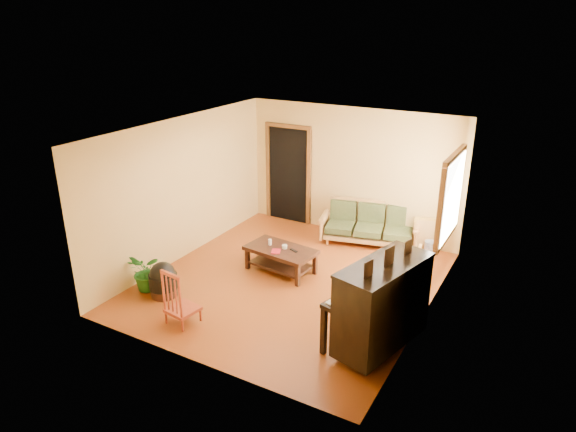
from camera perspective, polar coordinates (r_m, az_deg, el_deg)
The scene contains 16 objects.
floor at distance 8.80m, azimuth 0.36°, elevation -7.31°, with size 5.00×5.00×0.00m, color #682B0D.
doorway at distance 11.06m, azimuth 0.03°, elevation 4.56°, with size 1.08×0.16×2.05m, color black.
window at distance 8.64m, azimuth 17.66°, elevation 1.97°, with size 0.12×1.36×1.46m, color white.
sofa at distance 10.19m, azimuth 9.03°, elevation -0.93°, with size 1.88×0.79×0.81m, color olive.
coffee_table at distance 9.04m, azimuth -0.79°, elevation -4.89°, with size 1.22×0.66×0.44m, color black.
armchair at distance 8.09m, azimuth 11.39°, elevation -6.76°, with size 0.89×0.93×0.93m, color olive.
piano at distance 6.97m, azimuth 10.41°, elevation -9.93°, with size 0.85×1.45×1.28m, color black.
footstool at distance 8.53m, azimuth -13.67°, elevation -7.29°, with size 0.45×0.45×0.43m, color black.
red_chair at distance 7.66m, azimuth -11.73°, elevation -8.69°, with size 0.41×0.45×0.88m, color maroon.
leaning_frame at distance 10.18m, azimuth 15.15°, elevation -1.89°, with size 0.50×0.11×0.67m, color #B08C3A.
ceramic_crock at distance 10.09m, azimuth 15.47°, elevation -3.40°, with size 0.20×0.20×0.26m, color #314D93.
potted_plant at distance 8.70m, azimuth -15.39°, elevation -6.04°, with size 0.59×0.51×0.65m, color #1B5718.
book at distance 8.82m, azimuth -1.84°, elevation -3.95°, with size 0.15×0.21×0.02m, color maroon.
candle at distance 9.06m, azimuth -2.02°, elevation -2.91°, with size 0.06×0.06×0.11m, color silver.
glass_jar at distance 8.94m, azimuth -0.38°, elevation -3.43°, with size 0.09×0.09×0.06m, color silver.
remote at distance 8.85m, azimuth 0.64°, elevation -3.84°, with size 0.17×0.04×0.02m, color black.
Camera 1 is at (3.73, -6.76, 4.22)m, focal length 32.00 mm.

